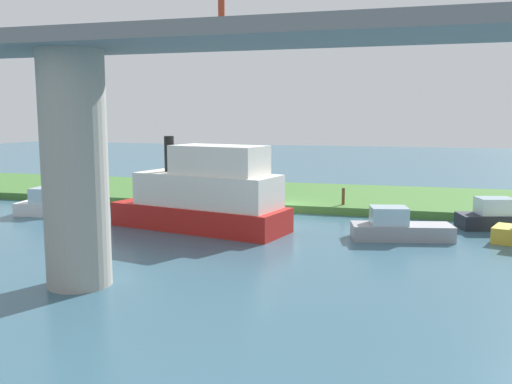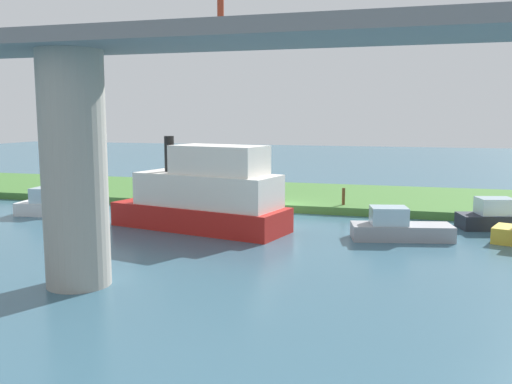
# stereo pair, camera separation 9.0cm
# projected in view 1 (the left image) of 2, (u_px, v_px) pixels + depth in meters

# --- Properties ---
(ground_plane) EXTENTS (160.00, 160.00, 0.00)m
(ground_plane) POSITION_uv_depth(u_px,v_px,m) (278.00, 212.00, 35.69)
(ground_plane) COLOR #386075
(grassy_bank) EXTENTS (80.00, 12.00, 0.50)m
(grassy_bank) POSITION_uv_depth(u_px,v_px,m) (297.00, 196.00, 41.38)
(grassy_bank) COLOR #427533
(grassy_bank) RESTS_ON ground
(bridge_pylon) EXTENTS (2.33, 2.33, 8.50)m
(bridge_pylon) POSITION_uv_depth(u_px,v_px,m) (75.00, 171.00, 19.88)
(bridge_pylon) COLOR #9E998E
(bridge_pylon) RESTS_ON ground
(bridge_span) EXTENTS (69.15, 4.30, 3.25)m
(bridge_span) POSITION_uv_depth(u_px,v_px,m) (69.00, 35.00, 19.24)
(bridge_span) COLOR slate
(bridge_span) RESTS_ON bridge_pylon
(person_on_bank) EXTENTS (0.51, 0.51, 1.39)m
(person_on_bank) POSITION_uv_depth(u_px,v_px,m) (260.00, 190.00, 37.30)
(person_on_bank) COLOR #2D334C
(person_on_bank) RESTS_ON grassy_bank
(mooring_post) EXTENTS (0.20, 0.20, 1.09)m
(mooring_post) POSITION_uv_depth(u_px,v_px,m) (343.00, 196.00, 35.59)
(mooring_post) COLOR brown
(mooring_post) RESTS_ON grassy_bank
(skiff_small) EXTENTS (10.42, 5.48, 5.08)m
(skiff_small) POSITION_uv_depth(u_px,v_px,m) (204.00, 195.00, 30.19)
(skiff_small) COLOR red
(skiff_small) RESTS_ON ground
(motorboat_red) EXTENTS (5.24, 2.80, 1.66)m
(motorboat_red) POSITION_uv_depth(u_px,v_px,m) (398.00, 228.00, 27.91)
(motorboat_red) COLOR #99999E
(motorboat_red) RESTS_ON ground
(riverboat_paddlewheel) EXTENTS (5.44, 3.07, 1.72)m
(riverboat_paddlewheel) POSITION_uv_depth(u_px,v_px,m) (503.00, 218.00, 30.57)
(riverboat_paddlewheel) COLOR #1E232D
(riverboat_paddlewheel) RESTS_ON ground
(pontoon_yellow) EXTENTS (5.32, 2.41, 1.72)m
(pontoon_yellow) POSITION_uv_depth(u_px,v_px,m) (56.00, 205.00, 34.70)
(pontoon_yellow) COLOR white
(pontoon_yellow) RESTS_ON ground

